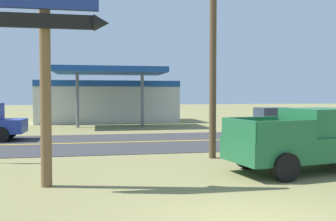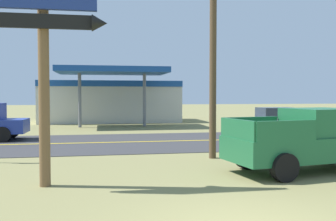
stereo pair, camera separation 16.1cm
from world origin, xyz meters
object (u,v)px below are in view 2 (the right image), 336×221
Objects in this scene: motel_sign at (45,0)px; car_silver_near_lane at (278,121)px; utility_pole at (213,38)px; pickup_green_parked_on_lawn at (310,140)px; gas_station at (111,100)px.

motel_sign reaches higher than car_silver_near_lane.
utility_pole is 10.35m from car_silver_near_lane.
pickup_green_parked_on_lawn is 10.97m from car_silver_near_lane.
motel_sign is at bearing -137.33° from car_silver_near_lane.
pickup_green_parked_on_lawn is (7.82, 0.71, -3.83)m from motel_sign.
gas_station is 16.34m from car_silver_near_lane.
utility_pole is at bearing 32.99° from motel_sign.
motel_sign is 0.82× the size of utility_pole.
motel_sign is 8.74m from pickup_green_parked_on_lawn.
gas_station is at bearing 99.04° from utility_pole.
gas_station is at bearing 125.97° from car_silver_near_lane.
pickup_green_parked_on_lawn is at bearing -111.51° from car_silver_near_lane.
utility_pole reaches higher than pickup_green_parked_on_lawn.
motel_sign is 24.38m from gas_station.
car_silver_near_lane is (6.31, 7.33, -3.69)m from utility_pole.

